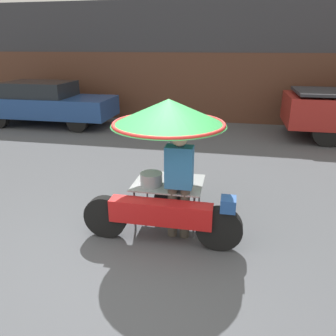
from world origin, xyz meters
name	(u,v)px	position (x,y,z in m)	size (l,w,h in m)	color
ground_plane	(126,256)	(0.00, 0.00, 0.00)	(36.00, 36.00, 0.00)	#4C4F54
shopfront_building	(203,62)	(0.00, 9.44, 2.04)	(28.00, 2.06, 4.10)	#38383D
vendor_motorcycle_cart	(168,135)	(0.38, 0.92, 1.46)	(2.27, 1.66, 1.95)	black
vendor_person	(179,180)	(0.59, 0.65, 0.89)	(0.38, 0.22, 1.60)	#4C473D
parked_car	(46,103)	(-5.13, 6.80, 0.78)	(4.62, 1.73, 1.48)	black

